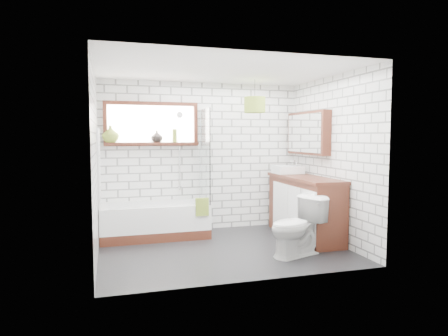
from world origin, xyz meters
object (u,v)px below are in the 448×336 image
object	(u,v)px
toilet	(297,226)
pendant	(255,105)
bathtub	(155,221)
vanity	(304,207)
basin	(288,170)

from	to	relation	value
toilet	pendant	size ratio (longest dim) A/B	2.34
bathtub	vanity	xyz separation A→B (m)	(2.28, -0.63, 0.22)
bathtub	basin	size ratio (longest dim) A/B	3.73
toilet	basin	bearing A→B (deg)	140.81
vanity	basin	xyz separation A→B (m)	(-0.06, 0.50, 0.55)
basin	pendant	world-z (taller)	pendant
pendant	basin	bearing A→B (deg)	8.92
basin	toilet	bearing A→B (deg)	-110.43
toilet	bathtub	bearing A→B (deg)	-150.21
basin	toilet	distance (m)	1.61
bathtub	pendant	bearing A→B (deg)	-8.26
bathtub	toilet	xyz separation A→B (m)	(1.71, -1.51, 0.13)
vanity	pendant	bearing A→B (deg)	150.27
vanity	basin	bearing A→B (deg)	96.84
bathtub	basin	distance (m)	2.36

